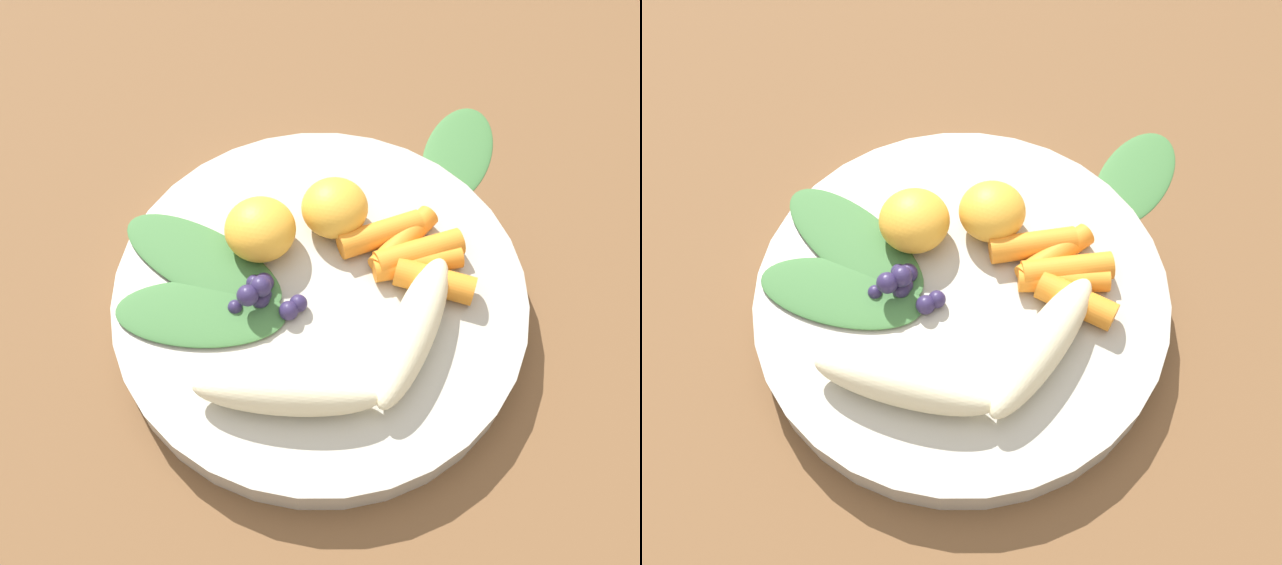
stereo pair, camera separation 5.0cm
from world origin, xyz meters
The scene contains 15 objects.
ground_plane centered at (0.00, 0.00, 0.00)m, with size 2.40×2.40×0.00m, color brown.
bowl centered at (0.00, 0.00, 0.01)m, with size 0.29×0.29×0.03m, color #B2AD9E.
banana_peeled_left centered at (-0.07, 0.01, 0.04)m, with size 0.12×0.03×0.03m, color beige.
banana_peeled_right centered at (-0.02, 0.08, 0.04)m, with size 0.12×0.03×0.03m, color beige.
orange_segment_near centered at (0.05, -0.01, 0.05)m, with size 0.05×0.05×0.04m, color #F4A833.
orange_segment_far centered at (0.02, -0.06, 0.05)m, with size 0.05×0.05×0.04m, color #F4A833.
carrot_front centered at (-0.07, -0.04, 0.04)m, with size 0.02×0.02×0.05m, color orange.
carrot_mid_left centered at (-0.05, -0.05, 0.04)m, with size 0.02×0.02×0.06m, color orange.
carrot_mid_right centered at (-0.05, -0.05, 0.04)m, with size 0.02×0.02×0.06m, color orange.
carrot_rear centered at (-0.04, -0.06, 0.04)m, with size 0.02×0.02×0.06m, color orange.
carrot_small centered at (-0.02, -0.06, 0.04)m, with size 0.02×0.02×0.06m, color orange.
blueberry_pile centered at (0.03, 0.03, 0.04)m, with size 0.05×0.04×0.03m.
kale_leaf_left centered at (0.08, 0.02, 0.03)m, with size 0.13×0.05×0.01m, color #3D7038.
kale_leaf_right centered at (0.06, 0.06, 0.03)m, with size 0.12×0.05×0.01m, color #3D7038.
kale_leaf_stray centered at (-0.03, -0.18, 0.00)m, with size 0.11×0.05×0.01m, color #3D7038.
Camera 1 is at (-0.12, 0.23, 0.47)m, focal length 41.70 mm.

